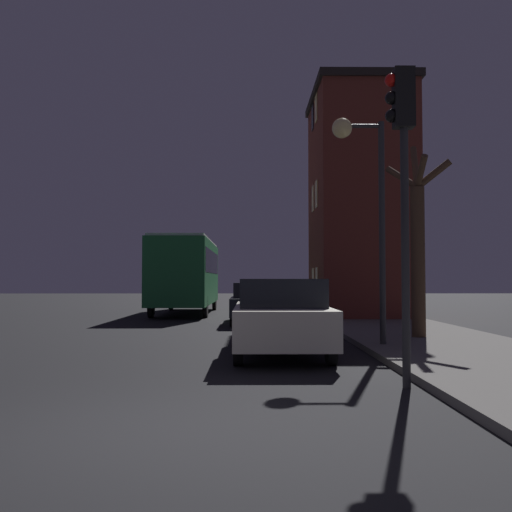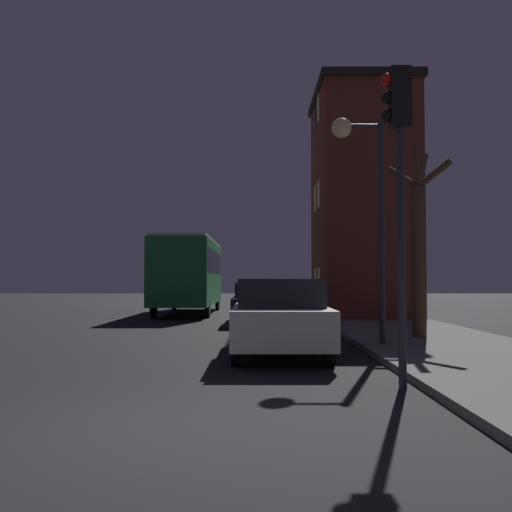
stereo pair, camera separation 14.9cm
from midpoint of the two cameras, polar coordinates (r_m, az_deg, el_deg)
The scene contains 8 objects.
ground_plane at distance 6.25m, azimuth -12.58°, elevation -16.99°, with size 120.00×120.00×0.00m, color black.
brick_building at distance 24.32m, azimuth 10.12°, elevation 5.33°, with size 3.95×5.67×9.38m.
streetlamp at distance 13.35m, azimuth 10.24°, elevation 7.66°, with size 1.20×0.46×5.16m.
traffic_light at distance 8.84m, azimuth 13.95°, elevation 9.44°, with size 0.43×0.24×4.74m.
bare_tree at distance 15.18m, azimuth 15.62°, elevation 1.46°, with size 1.47×1.77×5.12m.
bus at distance 26.96m, azimuth -7.12°, elevation -1.38°, with size 2.46×9.17×3.43m.
car_near_lane at distance 12.06m, azimuth 2.11°, elevation -5.97°, with size 1.90×4.67×1.60m.
car_mid_lane at distance 20.85m, azimuth -0.21°, elevation -4.58°, with size 1.80×4.68×1.48m.
Camera 1 is at (1.17, -5.92, 1.58)m, focal length 40.00 mm.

